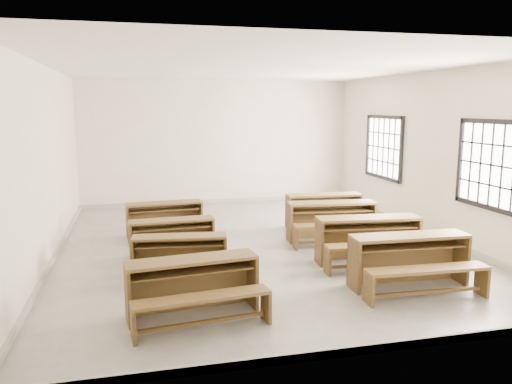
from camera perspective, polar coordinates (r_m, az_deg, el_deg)
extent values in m
plane|color=gray|center=(9.23, 0.00, -6.13)|extent=(8.50, 8.50, 0.00)
cube|color=silver|center=(8.90, 0.00, 13.93)|extent=(7.00, 8.50, 0.05)
cube|color=beige|center=(13.06, -4.39, 5.65)|extent=(7.00, 0.05, 3.20)
cube|color=beige|center=(4.96, 11.55, -1.18)|extent=(7.00, 0.05, 3.20)
cube|color=beige|center=(8.79, -22.63, 2.96)|extent=(0.05, 8.50, 3.20)
cube|color=beige|center=(10.31, 19.17, 4.06)|extent=(0.05, 8.50, 3.20)
cube|color=gray|center=(13.26, -4.30, -1.04)|extent=(7.00, 0.04, 0.10)
cube|color=gray|center=(5.46, 11.00, -17.37)|extent=(7.00, 0.04, 0.10)
cube|color=gray|center=(9.09, -22.02, -6.79)|extent=(0.04, 8.50, 0.10)
cube|color=gray|center=(10.56, 18.73, -4.33)|extent=(0.04, 8.50, 0.10)
cube|color=white|center=(8.86, 25.42, 2.81)|extent=(0.02, 1.50, 1.30)
cube|color=black|center=(8.80, 25.64, 7.27)|extent=(0.06, 1.62, 0.08)
cube|color=black|center=(8.94, 25.00, -1.58)|extent=(0.06, 1.62, 0.08)
cube|color=black|center=(9.47, 22.33, 3.41)|extent=(0.06, 0.08, 1.46)
cube|color=white|center=(11.86, 14.46, 4.96)|extent=(0.02, 1.50, 1.30)
cube|color=black|center=(11.81, 14.52, 8.29)|extent=(0.06, 1.62, 0.08)
cube|color=black|center=(11.92, 14.24, 1.65)|extent=(0.06, 1.62, 0.08)
cube|color=black|center=(11.16, 16.27, 4.60)|extent=(0.06, 0.08, 1.46)
cube|color=black|center=(12.55, 12.69, 5.28)|extent=(0.06, 0.08, 1.46)
cube|color=brown|center=(6.13, -7.33, -7.70)|extent=(1.62, 0.58, 0.04)
cube|color=brown|center=(6.41, -7.62, -10.29)|extent=(1.58, 0.22, 0.67)
cube|color=#4F391B|center=(6.13, -14.45, -11.46)|extent=(0.09, 0.40, 0.67)
cube|color=#4F391B|center=(6.45, -0.44, -10.08)|extent=(0.09, 0.40, 0.67)
cube|color=#4F391B|center=(6.15, -7.26, -8.99)|extent=(1.49, 0.46, 0.02)
cube|color=brown|center=(5.78, -6.16, -11.90)|extent=(1.61, 0.46, 0.04)
cube|color=#4F391B|center=(5.74, -13.87, -14.55)|extent=(0.07, 0.28, 0.38)
cube|color=#4F391B|center=(6.08, 1.15, -12.85)|extent=(0.07, 0.28, 0.38)
cube|color=#4F391B|center=(5.90, -6.10, -14.58)|extent=(1.46, 0.22, 0.04)
cube|color=brown|center=(7.55, -8.74, -5.07)|extent=(1.42, 0.51, 0.03)
cube|color=brown|center=(7.78, -8.65, -7.01)|extent=(1.39, 0.20, 0.59)
cube|color=#4F391B|center=(7.69, -13.79, -7.40)|extent=(0.08, 0.35, 0.59)
cube|color=#4F391B|center=(7.64, -3.54, -7.23)|extent=(0.08, 0.35, 0.59)
cube|color=#4F391B|center=(7.56, -8.72, -5.99)|extent=(1.31, 0.41, 0.02)
cube|color=brown|center=(7.21, -8.79, -7.94)|extent=(1.41, 0.40, 0.03)
cube|color=#4F391B|center=(7.32, -14.14, -9.35)|extent=(0.06, 0.25, 0.33)
cube|color=#4F391B|center=(7.27, -3.32, -9.19)|extent=(0.06, 0.25, 0.33)
cube|color=#4F391B|center=(7.29, -8.73, -9.90)|extent=(1.29, 0.19, 0.03)
cube|color=brown|center=(8.59, -9.63, -3.20)|extent=(1.44, 0.44, 0.04)
cube|color=brown|center=(8.82, -9.71, -5.00)|extent=(1.42, 0.12, 0.60)
cube|color=#4F391B|center=(8.61, -14.16, -5.52)|extent=(0.06, 0.36, 0.60)
cube|color=#4F391B|center=(8.78, -5.07, -4.97)|extent=(0.06, 0.36, 0.60)
cube|color=#4F391B|center=(8.60, -9.59, -4.03)|extent=(1.33, 0.34, 0.02)
cube|color=brown|center=(8.24, -9.18, -5.66)|extent=(1.43, 0.33, 0.04)
cube|color=#4F391B|center=(8.23, -13.96, -7.19)|extent=(0.05, 0.25, 0.34)
cube|color=#4F391B|center=(8.40, -4.44, -6.57)|extent=(0.05, 0.25, 0.34)
cube|color=#4F391B|center=(8.31, -9.13, -7.43)|extent=(1.31, 0.12, 0.04)
cube|color=brown|center=(10.00, -10.46, -1.25)|extent=(1.50, 0.48, 0.04)
cube|color=brown|center=(10.23, -10.53, -2.91)|extent=(1.48, 0.15, 0.63)
cube|color=#4F391B|center=(10.00, -14.50, -3.34)|extent=(0.06, 0.37, 0.63)
cube|color=#4F391B|center=(10.18, -6.38, -2.86)|extent=(0.06, 0.37, 0.63)
cube|color=#4F391B|center=(10.01, -10.43, -2.00)|extent=(1.38, 0.38, 0.02)
cube|color=brown|center=(9.62, -10.06, -3.36)|extent=(1.49, 0.37, 0.04)
cube|color=#4F391B|center=(9.60, -14.30, -4.74)|extent=(0.06, 0.26, 0.35)
cube|color=#4F391B|center=(9.78, -5.83, -4.21)|extent=(0.06, 0.26, 0.35)
cube|color=#4F391B|center=(9.68, -10.01, -4.96)|extent=(1.37, 0.15, 0.04)
cube|color=brown|center=(7.33, 17.15, -4.84)|extent=(1.69, 0.49, 0.04)
cube|color=brown|center=(7.59, 16.33, -7.25)|extent=(1.68, 0.11, 0.71)
cube|color=#4F391B|center=(7.09, 11.11, -8.24)|extent=(0.06, 0.42, 0.71)
cube|color=#4F391B|center=(7.84, 22.32, -7.05)|extent=(0.06, 0.42, 0.71)
cube|color=#4F391B|center=(7.35, 17.17, -5.98)|extent=(1.56, 0.38, 0.02)
cube|color=brown|center=(6.99, 19.03, -8.33)|extent=(1.69, 0.36, 0.04)
cube|color=#4F391B|center=(6.70, 12.76, -10.81)|extent=(0.05, 0.29, 0.40)
cube|color=#4F391B|center=(7.49, 24.42, -9.24)|extent=(0.05, 0.29, 0.40)
cube|color=#4F391B|center=(7.09, 18.89, -10.75)|extent=(1.55, 0.12, 0.04)
cube|color=brown|center=(8.32, 12.72, -2.93)|extent=(1.71, 0.58, 0.04)
cube|color=brown|center=(8.58, 12.18, -5.12)|extent=(1.68, 0.21, 0.71)
cube|color=#4F391B|center=(8.16, 7.20, -5.74)|extent=(0.08, 0.42, 0.71)
cube|color=#4F391B|center=(8.72, 17.68, -5.12)|extent=(0.08, 0.42, 0.71)
cube|color=#4F391B|center=(8.33, 12.73, -3.95)|extent=(1.58, 0.47, 0.02)
cube|color=brown|center=(7.93, 13.94, -5.95)|extent=(1.70, 0.46, 0.04)
cube|color=#4F391B|center=(7.73, 8.18, -7.87)|extent=(0.07, 0.30, 0.40)
cube|color=#4F391B|center=(8.32, 19.16, -7.04)|extent=(0.07, 0.30, 0.40)
cube|color=#4F391B|center=(8.02, 13.85, -8.12)|extent=(1.55, 0.20, 0.04)
cube|color=brown|center=(9.54, 8.63, -1.24)|extent=(1.69, 0.58, 0.04)
cube|color=brown|center=(9.80, 8.27, -3.18)|extent=(1.65, 0.21, 0.70)
cube|color=#4F391B|center=(9.43, 3.85, -3.61)|extent=(0.08, 0.42, 0.70)
cube|color=#4F391B|center=(9.88, 13.08, -3.22)|extent=(0.08, 0.42, 0.70)
cube|color=#4F391B|center=(9.55, 8.64, -2.12)|extent=(1.56, 0.46, 0.02)
cube|color=brown|center=(9.13, 9.48, -3.75)|extent=(1.68, 0.45, 0.04)
cube|color=#4F391B|center=(8.98, 4.50, -5.31)|extent=(0.07, 0.29, 0.39)
cube|color=#4F391B|center=(9.46, 14.14, -4.81)|extent=(0.07, 0.29, 0.39)
cube|color=#4F391B|center=(9.21, 9.43, -5.63)|extent=(1.53, 0.20, 0.04)
cube|color=brown|center=(10.59, 7.76, -0.33)|extent=(1.59, 0.49, 0.04)
cube|color=brown|center=(10.82, 7.43, -2.02)|extent=(1.57, 0.13, 0.67)
cube|color=#4F391B|center=(10.45, 3.71, -2.38)|extent=(0.06, 0.40, 0.67)
cube|color=#4F391B|center=(10.91, 11.56, -2.04)|extent=(0.06, 0.40, 0.67)
cube|color=#4F391B|center=(10.59, 7.78, -1.09)|extent=(1.47, 0.38, 0.02)
cube|color=brown|center=(10.20, 8.56, -2.43)|extent=(1.59, 0.37, 0.04)
cube|color=#4F391B|center=(10.02, 4.36, -3.77)|extent=(0.06, 0.28, 0.37)
cube|color=#4F391B|center=(10.51, 12.50, -3.35)|extent=(0.06, 0.28, 0.37)
cube|color=#4F391B|center=(10.26, 8.51, -4.05)|extent=(1.46, 0.13, 0.04)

